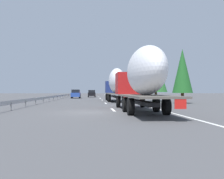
% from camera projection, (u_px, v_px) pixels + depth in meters
% --- Properties ---
extents(ground_plane, '(260.00, 260.00, 0.00)m').
position_uv_depth(ground_plane, '(92.00, 98.00, 56.90)').
color(ground_plane, '#4C4C4F').
extents(lane_stripe_0, '(3.20, 0.20, 0.01)m').
position_uv_depth(lane_stripe_0, '(113.00, 110.00, 19.16)').
color(lane_stripe_0, white).
rests_on(lane_stripe_0, ground_plane).
extents(lane_stripe_1, '(3.20, 0.20, 0.01)m').
position_uv_depth(lane_stripe_1, '(106.00, 103.00, 29.89)').
color(lane_stripe_1, white).
rests_on(lane_stripe_1, ground_plane).
extents(lane_stripe_2, '(3.20, 0.20, 0.01)m').
position_uv_depth(lane_stripe_2, '(102.00, 100.00, 40.93)').
color(lane_stripe_2, white).
rests_on(lane_stripe_2, ground_plane).
extents(lane_stripe_3, '(3.20, 0.20, 0.01)m').
position_uv_depth(lane_stripe_3, '(100.00, 98.00, 49.67)').
color(lane_stripe_3, white).
rests_on(lane_stripe_3, ground_plane).
extents(lane_stripe_4, '(3.20, 0.20, 0.01)m').
position_uv_depth(lane_stripe_4, '(100.00, 98.00, 52.66)').
color(lane_stripe_4, white).
rests_on(lane_stripe_4, ground_plane).
extents(lane_stripe_5, '(3.20, 0.20, 0.01)m').
position_uv_depth(lane_stripe_5, '(99.00, 97.00, 64.08)').
color(lane_stripe_5, white).
rests_on(lane_stripe_5, ground_plane).
extents(lane_stripe_6, '(3.20, 0.20, 0.01)m').
position_uv_depth(lane_stripe_6, '(98.00, 96.00, 76.64)').
color(lane_stripe_6, white).
rests_on(lane_stripe_6, ground_plane).
extents(lane_stripe_7, '(3.20, 0.20, 0.01)m').
position_uv_depth(lane_stripe_7, '(97.00, 95.00, 86.17)').
color(lane_stripe_7, white).
rests_on(lane_stripe_7, ground_plane).
extents(lane_stripe_8, '(3.20, 0.20, 0.01)m').
position_uv_depth(lane_stripe_8, '(97.00, 95.00, 86.37)').
color(lane_stripe_8, white).
rests_on(lane_stripe_8, ground_plane).
extents(edge_line_right, '(110.00, 0.20, 0.01)m').
position_uv_depth(edge_line_right, '(113.00, 97.00, 62.32)').
color(edge_line_right, white).
rests_on(edge_line_right, ground_plane).
extents(truck_lead, '(13.14, 2.55, 4.68)m').
position_uv_depth(truck_lead, '(116.00, 83.00, 35.76)').
color(truck_lead, navy).
rests_on(truck_lead, ground_plane).
extents(truck_trailing, '(13.28, 2.55, 4.29)m').
position_uv_depth(truck_trailing, '(141.00, 77.00, 17.08)').
color(truck_trailing, '#B21919').
rests_on(truck_trailing, ground_plane).
extents(car_red_compact, '(4.36, 1.91, 1.88)m').
position_uv_depth(car_red_compact, '(92.00, 93.00, 86.04)').
color(car_red_compact, red).
rests_on(car_red_compact, ground_plane).
extents(car_blue_sedan, '(4.63, 1.85, 1.82)m').
position_uv_depth(car_blue_sedan, '(76.00, 94.00, 51.85)').
color(car_blue_sedan, '#28479E').
rests_on(car_blue_sedan, ground_plane).
extents(car_black_suv, '(4.60, 1.88, 1.77)m').
position_uv_depth(car_black_suv, '(92.00, 94.00, 61.58)').
color(car_black_suv, black).
rests_on(car_black_suv, ground_plane).
extents(road_sign, '(0.10, 0.90, 3.40)m').
position_uv_depth(road_sign, '(123.00, 87.00, 51.80)').
color(road_sign, gray).
rests_on(road_sign, ground_plane).
extents(tree_0, '(2.41, 2.41, 6.56)m').
position_uv_depth(tree_0, '(182.00, 71.00, 29.51)').
color(tree_0, '#472D19').
rests_on(tree_0, ground_plane).
extents(tree_1, '(2.94, 2.94, 6.14)m').
position_uv_depth(tree_1, '(121.00, 84.00, 88.53)').
color(tree_1, '#472D19').
rests_on(tree_1, ground_plane).
extents(tree_2, '(3.27, 3.27, 7.04)m').
position_uv_depth(tree_2, '(133.00, 83.00, 80.63)').
color(tree_2, '#472D19').
rests_on(tree_2, ground_plane).
extents(tree_3, '(3.39, 3.39, 6.69)m').
position_uv_depth(tree_3, '(156.00, 74.00, 36.28)').
color(tree_3, '#472D19').
rests_on(tree_3, ground_plane).
extents(guardrail_median, '(94.00, 0.10, 0.76)m').
position_uv_depth(guardrail_median, '(67.00, 95.00, 59.42)').
color(guardrail_median, '#9EA0A5').
rests_on(guardrail_median, ground_plane).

